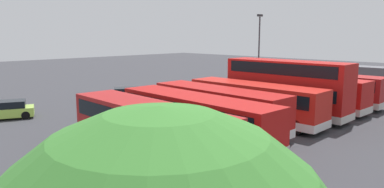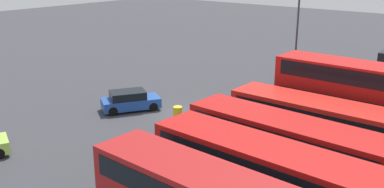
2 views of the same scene
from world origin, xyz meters
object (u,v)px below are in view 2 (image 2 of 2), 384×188
object	(u,v)px
bus_single_deck_near_end	(383,85)
bus_single_deck_fifth	(286,145)
waste_bin_yellow	(178,113)
bus_single_deck_sixth	(271,176)
lamp_post_tall	(297,26)
bus_single_deck_fourth	(325,126)
car_hatchback_silver	(130,101)
bus_single_deck_second	(368,95)
bus_double_decker_third	(360,99)

from	to	relation	value
bus_single_deck_near_end	bus_single_deck_fifth	bearing A→B (deg)	-1.22
waste_bin_yellow	bus_single_deck_sixth	bearing A→B (deg)	60.47
bus_single_deck_sixth	lamp_post_tall	xyz separation A→B (m)	(-18.71, -8.31, 3.47)
bus_single_deck_fourth	car_hatchback_silver	world-z (taller)	bus_single_deck_fourth
bus_single_deck_second	lamp_post_tall	distance (m)	9.42
waste_bin_yellow	bus_single_deck_fourth	bearing A→B (deg)	97.07
bus_single_deck_fourth	lamp_post_tall	xyz separation A→B (m)	(-11.62, -7.66, 3.48)
bus_double_decker_third	waste_bin_yellow	xyz separation A→B (m)	(4.73, -10.35, -1.97)
waste_bin_yellow	car_hatchback_silver	bearing A→B (deg)	-81.67
bus_single_deck_fourth	waste_bin_yellow	size ratio (longest dim) A/B	11.55
car_hatchback_silver	waste_bin_yellow	size ratio (longest dim) A/B	4.66
car_hatchback_silver	waste_bin_yellow	bearing A→B (deg)	98.33
bus_single_deck_second	bus_single_deck_fifth	distance (m)	11.04
bus_single_deck_second	bus_single_deck_sixth	xyz separation A→B (m)	(14.37, 0.70, -0.00)
car_hatchback_silver	bus_single_deck_second	bearing A→B (deg)	123.51
lamp_post_tall	bus_double_decker_third	bearing A→B (deg)	45.62
bus_single_deck_sixth	waste_bin_yellow	xyz separation A→B (m)	(-5.88, -10.39, -1.15)
car_hatchback_silver	bus_single_deck_sixth	bearing A→B (deg)	69.83
lamp_post_tall	bus_single_deck_fourth	bearing A→B (deg)	33.41
bus_single_deck_sixth	car_hatchback_silver	world-z (taller)	bus_single_deck_sixth
bus_double_decker_third	waste_bin_yellow	size ratio (longest dim) A/B	10.81
car_hatchback_silver	waste_bin_yellow	world-z (taller)	car_hatchback_silver
bus_double_decker_third	car_hatchback_silver	xyz separation A→B (m)	(5.32, -14.38, -1.75)
bus_single_deck_fourth	car_hatchback_silver	size ratio (longest dim) A/B	2.48
bus_single_deck_second	bus_single_deck_fourth	size ratio (longest dim) A/B	1.07
bus_single_deck_fifth	waste_bin_yellow	size ratio (longest dim) A/B	11.24
lamp_post_tall	waste_bin_yellow	world-z (taller)	lamp_post_tall
bus_double_decker_third	waste_bin_yellow	distance (m)	11.55
bus_single_deck_second	waste_bin_yellow	world-z (taller)	bus_single_deck_second
bus_single_deck_second	lamp_post_tall	world-z (taller)	lamp_post_tall
bus_single_deck_near_end	bus_double_decker_third	distance (m)	7.18
bus_single_deck_near_end	waste_bin_yellow	distance (m)	15.31
bus_double_decker_third	lamp_post_tall	xyz separation A→B (m)	(-8.09, -8.27, 2.65)
bus_single_deck_fifth	lamp_post_tall	size ratio (longest dim) A/B	1.21
car_hatchback_silver	waste_bin_yellow	distance (m)	4.08
bus_single_deck_sixth	bus_single_deck_second	bearing A→B (deg)	-177.20
bus_double_decker_third	bus_single_deck_sixth	world-z (taller)	bus_double_decker_third
bus_single_deck_second	bus_double_decker_third	size ratio (longest dim) A/B	1.14
bus_double_decker_third	bus_single_deck_fifth	distance (m)	7.39
lamp_post_tall	bus_single_deck_near_end	bearing A→B (deg)	82.51
bus_single_deck_near_end	car_hatchback_silver	bearing A→B (deg)	-47.76
bus_single_deck_near_end	waste_bin_yellow	bearing A→B (deg)	-39.21
bus_single_deck_fourth	car_hatchback_silver	bearing A→B (deg)	-82.56
bus_single_deck_fourth	bus_single_deck_sixth	distance (m)	7.12
bus_single_deck_second	waste_bin_yellow	distance (m)	12.93
car_hatchback_silver	bus_double_decker_third	bearing A→B (deg)	110.32
bus_single_deck_second	bus_single_deck_fifth	bearing A→B (deg)	-1.75
bus_single_deck_fifth	lamp_post_tall	distance (m)	17.35
bus_single_deck_second	bus_single_deck_sixth	bearing A→B (deg)	2.80
bus_single_deck_second	bus_single_deck_fifth	size ratio (longest dim) A/B	1.10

